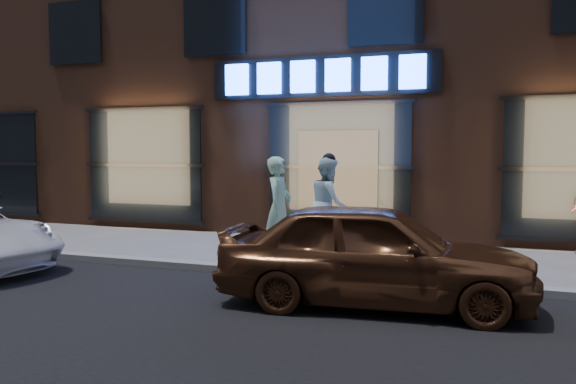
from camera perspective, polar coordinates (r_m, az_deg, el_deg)
name	(u,v)px	position (r m, az deg, el deg)	size (l,w,h in m)	color
ground	(275,276)	(8.90, -1.30, -8.50)	(90.00, 90.00, 0.00)	slate
curb	(275,272)	(8.89, -1.30, -8.13)	(60.00, 0.25, 0.12)	gray
storefront_building	(374,38)	(16.71, 8.71, 15.17)	(30.20, 8.28, 10.30)	#54301E
man_bowtie	(279,206)	(10.47, -0.92, -1.46)	(0.67, 0.44, 1.85)	#ACE3C6
man_cap	(329,203)	(11.28, 4.15, -1.11)	(0.89, 0.69, 1.83)	white
gold_sedan	(374,253)	(7.19, 8.76, -6.18)	(1.58, 3.93, 1.34)	brown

